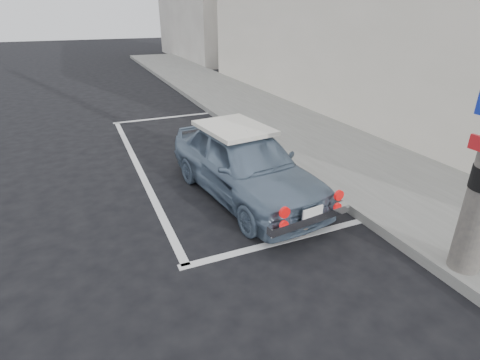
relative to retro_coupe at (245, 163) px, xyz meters
name	(u,v)px	position (x,y,z in m)	size (l,w,h in m)	color
ground	(237,231)	(-0.57, -1.00, -0.60)	(80.00, 80.00, 0.00)	black
sidewalk	(335,151)	(2.63, 1.00, -0.52)	(2.80, 40.00, 0.15)	slate
pline_rear	(284,241)	(-0.07, -1.50, -0.59)	(3.00, 0.12, 0.01)	silver
pline_front	(166,118)	(-0.07, 5.50, -0.59)	(3.00, 0.12, 0.01)	silver
pline_side	(138,167)	(-1.47, 2.00, -0.59)	(0.12, 7.00, 0.01)	silver
retro_coupe	(245,163)	(0.00, 0.00, 0.00)	(1.81, 3.61, 1.18)	slate
cat	(302,228)	(0.24, -1.45, -0.49)	(0.27, 0.41, 0.23)	#7A6A5D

